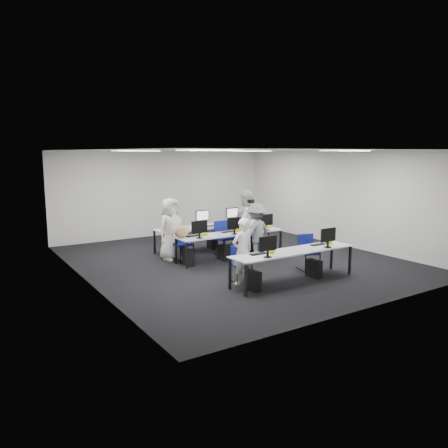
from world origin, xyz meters
TOP-DOWN VIEW (x-y plane):
  - room at (0.00, 0.00)m, footprint 9.00×9.02m
  - ceiling_panels at (0.00, 0.00)m, footprint 5.20×4.60m
  - desk_front at (0.00, -2.40)m, footprint 3.20×0.70m
  - desk_mid at (0.00, 0.20)m, footprint 3.20×0.70m
  - desk_back at (0.00, 1.60)m, footprint 3.20×0.70m
  - equipment_front at (-0.19, -2.42)m, footprint 2.51×0.41m
  - equipment_mid at (-0.19, 0.18)m, footprint 2.91×0.41m
  - equipment_back at (0.19, 1.62)m, footprint 2.91×0.41m
  - chair_0 at (-1.01, -1.75)m, footprint 0.48×0.50m
  - chair_1 at (1.00, -1.84)m, footprint 0.55×0.58m
  - chair_2 at (-1.25, 0.70)m, footprint 0.47×0.51m
  - chair_3 at (0.10, 0.65)m, footprint 0.51×0.55m
  - chair_4 at (1.22, 0.82)m, footprint 0.41×0.44m
  - chair_5 at (-1.19, 1.07)m, footprint 0.53×0.56m
  - chair_6 at (0.16, 1.03)m, footprint 0.54×0.56m
  - chair_7 at (1.13, 1.02)m, footprint 0.55×0.57m
  - handbag at (-1.45, 0.35)m, footprint 0.42×0.28m
  - student_0 at (-1.09, -1.92)m, footprint 0.57×0.40m
  - student_1 at (0.99, 0.95)m, footprint 0.93×0.75m
  - student_2 at (-1.44, 1.00)m, footprint 0.96×0.76m
  - student_3 at (1.21, 1.05)m, footprint 1.03×0.49m
  - photographer at (0.42, -0.40)m, footprint 1.13×0.80m
  - dslr_camera at (0.38, -0.22)m, footprint 0.18×0.21m

SIDE VIEW (x-z plane):
  - chair_4 at x=1.22m, z-range -0.15..0.66m
  - chair_0 at x=-1.01m, z-range -0.15..0.67m
  - chair_6 at x=0.16m, z-range -0.15..0.67m
  - chair_5 at x=-1.19m, z-range -0.16..0.72m
  - chair_1 at x=1.00m, z-range -0.16..0.73m
  - chair_7 at x=1.13m, z-range -0.17..0.73m
  - chair_2 at x=-1.25m, z-range -0.17..0.75m
  - chair_3 at x=0.10m, z-range -0.18..0.80m
  - equipment_mid at x=-0.19m, z-range -0.24..0.95m
  - equipment_back at x=0.19m, z-range -0.24..0.95m
  - equipment_front at x=-0.19m, z-range -0.24..0.95m
  - desk_front at x=0.00m, z-range 0.32..1.05m
  - desk_mid at x=0.00m, z-range 0.32..1.05m
  - desk_back at x=0.00m, z-range 0.32..1.05m
  - student_0 at x=-1.09m, z-range 0.00..1.51m
  - photographer at x=0.42m, z-range 0.00..1.58m
  - student_3 at x=1.21m, z-range 0.00..1.70m
  - student_2 at x=-1.44m, z-range 0.00..1.71m
  - handbag at x=-1.45m, z-range 0.73..1.06m
  - student_1 at x=0.99m, z-range 0.00..1.81m
  - room at x=0.00m, z-range 0.00..3.00m
  - dslr_camera at x=0.38m, z-range 1.58..1.68m
  - ceiling_panels at x=0.00m, z-range 2.98..2.99m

